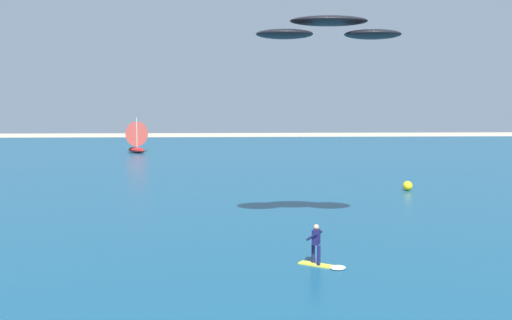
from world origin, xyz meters
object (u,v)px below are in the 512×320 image
object	(u,v)px
marker_buoy	(408,186)
kitesurfer	(320,251)
kite	(329,29)
sailboat_outermost	(134,136)

from	to	relation	value
marker_buoy	kitesurfer	bearing A→B (deg)	-116.14
kitesurfer	kite	size ratio (longest dim) A/B	0.27
kite	marker_buoy	size ratio (longest dim) A/B	10.22
kitesurfer	marker_buoy	world-z (taller)	kitesurfer
sailboat_outermost	marker_buoy	world-z (taller)	sailboat_outermost
kitesurfer	sailboat_outermost	xyz separation A→B (m)	(-15.75, 52.06, 1.43)
kite	marker_buoy	distance (m)	18.19
kitesurfer	sailboat_outermost	bearing A→B (deg)	106.83
kitesurfer	kite	xyz separation A→B (m)	(1.27, 6.20, 9.48)
sailboat_outermost	marker_buoy	size ratio (longest dim) A/B	6.32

